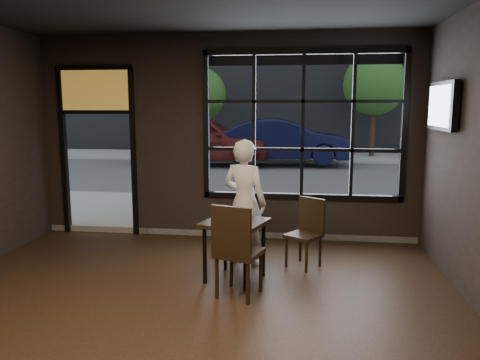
# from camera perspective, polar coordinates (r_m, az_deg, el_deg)

# --- Properties ---
(floor) EXTENTS (6.00, 7.00, 0.02)m
(floor) POSITION_cam_1_polar(r_m,az_deg,el_deg) (4.47, -9.27, -19.43)
(floor) COLOR black
(floor) RESTS_ON ground
(window_frame) EXTENTS (3.06, 0.12, 2.28)m
(window_frame) POSITION_cam_1_polar(r_m,az_deg,el_deg) (7.25, 7.66, 6.58)
(window_frame) COLOR black
(window_frame) RESTS_ON ground
(stained_transom) EXTENTS (1.20, 0.06, 0.70)m
(stained_transom) POSITION_cam_1_polar(r_m,az_deg,el_deg) (7.95, -17.20, 10.45)
(stained_transom) COLOR orange
(stained_transom) RESTS_ON ground
(street_asphalt) EXTENTS (60.00, 41.00, 0.04)m
(street_asphalt) POSITION_cam_1_polar(r_m,az_deg,el_deg) (27.85, 4.95, 4.75)
(street_asphalt) COLOR #545456
(street_asphalt) RESTS_ON ground
(building_across) EXTENTS (28.00, 12.00, 15.00)m
(building_across) POSITION_cam_1_polar(r_m,az_deg,el_deg) (27.31, 5.08, 20.52)
(building_across) COLOR #5B5956
(building_across) RESTS_ON ground
(cafe_table) EXTENTS (0.87, 0.87, 0.74)m
(cafe_table) POSITION_cam_1_polar(r_m,az_deg,el_deg) (5.74, -0.66, -8.56)
(cafe_table) COLOR black
(cafe_table) RESTS_ON floor
(chair_near) EXTENTS (0.57, 0.57, 1.06)m
(chair_near) POSITION_cam_1_polar(r_m,az_deg,el_deg) (5.24, -0.10, -8.47)
(chair_near) COLOR black
(chair_near) RESTS_ON floor
(chair_window) EXTENTS (0.54, 0.54, 0.90)m
(chair_window) POSITION_cam_1_polar(r_m,az_deg,el_deg) (6.21, 7.77, -6.47)
(chair_window) COLOR black
(chair_window) RESTS_ON floor
(man) EXTENTS (0.72, 0.59, 1.68)m
(man) POSITION_cam_1_polar(r_m,az_deg,el_deg) (6.19, 0.56, -2.75)
(man) COLOR silver
(man) RESTS_ON floor
(hotdog) EXTENTS (0.21, 0.11, 0.06)m
(hotdog) POSITION_cam_1_polar(r_m,az_deg,el_deg) (5.81, -0.14, -4.28)
(hotdog) COLOR tan
(hotdog) RESTS_ON cafe_table
(cup) EXTENTS (0.17, 0.17, 0.10)m
(cup) POSITION_cam_1_polar(r_m,az_deg,el_deg) (5.48, -2.16, -4.90)
(cup) COLOR silver
(cup) RESTS_ON cafe_table
(tv) EXTENTS (0.12, 1.04, 0.61)m
(tv) POSITION_cam_1_polar(r_m,az_deg,el_deg) (6.44, 23.49, 8.28)
(tv) COLOR black
(tv) RESTS_ON wall_right
(navy_car) EXTENTS (4.75, 1.94, 1.53)m
(navy_car) POSITION_cam_1_polar(r_m,az_deg,el_deg) (16.37, 5.22, 4.76)
(navy_car) COLOR black
(navy_car) RESTS_ON street_asphalt
(maroon_car) EXTENTS (4.73, 2.03, 1.59)m
(maroon_car) POSITION_cam_1_polar(r_m,az_deg,el_deg) (16.43, -4.29, 4.89)
(maroon_car) COLOR #5A1716
(maroon_car) RESTS_ON street_asphalt
(tree_left) EXTENTS (2.09, 2.09, 3.56)m
(tree_left) POSITION_cam_1_polar(r_m,az_deg,el_deg) (18.76, -4.95, 10.34)
(tree_left) COLOR #332114
(tree_left) RESTS_ON street_asphalt
(tree_right) EXTENTS (2.40, 2.40, 4.09)m
(tree_right) POSITION_cam_1_polar(r_m,az_deg,el_deg) (19.22, 16.07, 11.11)
(tree_right) COLOR #332114
(tree_right) RESTS_ON street_asphalt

